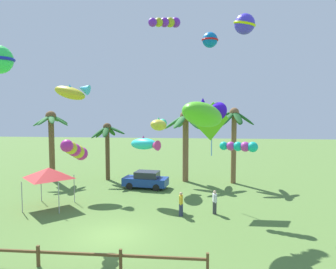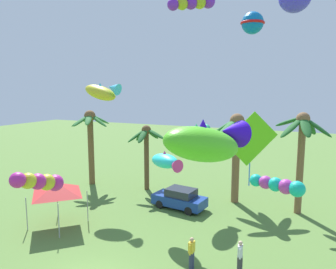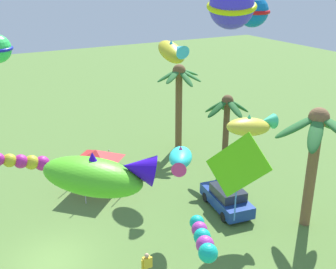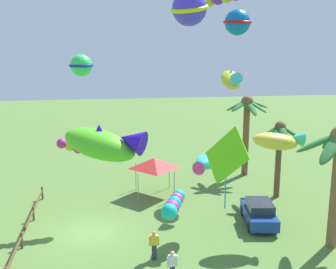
{
  "view_description": "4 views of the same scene",
  "coord_description": "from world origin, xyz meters",
  "px_view_note": "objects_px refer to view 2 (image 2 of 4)",
  "views": [
    {
      "loc": [
        4.65,
        -16.26,
        6.92
      ],
      "look_at": [
        2.56,
        5.64,
        5.19
      ],
      "focal_mm": 33.07,
      "sensor_mm": 36.0,
      "label": 1
    },
    {
      "loc": [
        8.42,
        -9.83,
        8.64
      ],
      "look_at": [
        1.81,
        4.7,
        6.36
      ],
      "focal_mm": 33.2,
      "sensor_mm": 36.0,
      "label": 2
    },
    {
      "loc": [
        17.65,
        -3.02,
        13.33
      ],
      "look_at": [
        2.75,
        5.06,
        6.74
      ],
      "focal_mm": 44.51,
      "sensor_mm": 36.0,
      "label": 3
    },
    {
      "loc": [
        23.65,
        1.45,
        11.25
      ],
      "look_at": [
        2.78,
        4.35,
        6.54
      ],
      "focal_mm": 44.75,
      "sensor_mm": 36.0,
      "label": 4
    }
  ],
  "objects_px": {
    "spectator_1": "(240,256)",
    "kite_tube_2": "(193,3)",
    "kite_tube_10": "(278,185)",
    "parked_car_0": "(180,198)",
    "kite_fish_9": "(197,133)",
    "palm_tree_0": "(302,140)",
    "kite_diamond_5": "(251,139)",
    "spectator_0": "(192,253)",
    "kite_fish_1": "(102,92)",
    "kite_ball_0": "(253,23)",
    "kite_fish_8": "(207,142)",
    "kite_tube_3": "(40,182)",
    "palm_tree_2": "(146,143)",
    "festival_tent": "(57,188)",
    "palm_tree_1": "(237,137)",
    "palm_tree_3": "(90,131)",
    "kite_fish_4": "(166,161)"
  },
  "relations": [
    {
      "from": "parked_car_0",
      "to": "spectator_1",
      "type": "distance_m",
      "value": 8.54
    },
    {
      "from": "spectator_0",
      "to": "spectator_1",
      "type": "relative_size",
      "value": 1.0
    },
    {
      "from": "palm_tree_1",
      "to": "palm_tree_3",
      "type": "xyz_separation_m",
      "value": [
        -13.18,
        -0.79,
        -0.15
      ]
    },
    {
      "from": "kite_ball_0",
      "to": "kite_fish_8",
      "type": "distance_m",
      "value": 7.96
    },
    {
      "from": "palm_tree_0",
      "to": "kite_ball_0",
      "type": "height_order",
      "value": "kite_ball_0"
    },
    {
      "from": "palm_tree_1",
      "to": "kite_fish_1",
      "type": "bearing_deg",
      "value": -162.45
    },
    {
      "from": "kite_ball_0",
      "to": "palm_tree_1",
      "type": "bearing_deg",
      "value": 106.7
    },
    {
      "from": "spectator_0",
      "to": "spectator_1",
      "type": "xyz_separation_m",
      "value": [
        2.21,
        0.63,
        0.0
      ]
    },
    {
      "from": "festival_tent",
      "to": "kite_ball_0",
      "type": "relative_size",
      "value": 2.11
    },
    {
      "from": "kite_ball_0",
      "to": "kite_fish_8",
      "type": "relative_size",
      "value": 0.32
    },
    {
      "from": "palm_tree_2",
      "to": "palm_tree_3",
      "type": "height_order",
      "value": "palm_tree_3"
    },
    {
      "from": "spectator_0",
      "to": "kite_fish_8",
      "type": "height_order",
      "value": "kite_fish_8"
    },
    {
      "from": "parked_car_0",
      "to": "festival_tent",
      "type": "relative_size",
      "value": 1.43
    },
    {
      "from": "kite_tube_3",
      "to": "kite_diamond_5",
      "type": "relative_size",
      "value": 0.67
    },
    {
      "from": "spectator_0",
      "to": "kite_fish_1",
      "type": "height_order",
      "value": "kite_fish_1"
    },
    {
      "from": "parked_car_0",
      "to": "spectator_0",
      "type": "height_order",
      "value": "spectator_0"
    },
    {
      "from": "palm_tree_1",
      "to": "kite_tube_10",
      "type": "bearing_deg",
      "value": -68.23
    },
    {
      "from": "palm_tree_1",
      "to": "spectator_0",
      "type": "distance_m",
      "value": 10.92
    },
    {
      "from": "festival_tent",
      "to": "palm_tree_1",
      "type": "bearing_deg",
      "value": 43.74
    },
    {
      "from": "palm_tree_0",
      "to": "kite_diamond_5",
      "type": "bearing_deg",
      "value": -110.12
    },
    {
      "from": "kite_tube_3",
      "to": "kite_fish_8",
      "type": "xyz_separation_m",
      "value": [
        6.87,
        1.56,
        1.95
      ]
    },
    {
      "from": "palm_tree_1",
      "to": "kite_fish_1",
      "type": "relative_size",
      "value": 2.0
    },
    {
      "from": "palm_tree_1",
      "to": "parked_car_0",
      "type": "xyz_separation_m",
      "value": [
        -3.43,
        -3.05,
        -4.38
      ]
    },
    {
      "from": "palm_tree_3",
      "to": "spectator_1",
      "type": "height_order",
      "value": "palm_tree_3"
    },
    {
      "from": "spectator_1",
      "to": "kite_tube_2",
      "type": "relative_size",
      "value": 0.71
    },
    {
      "from": "kite_ball_0",
      "to": "kite_fish_8",
      "type": "height_order",
      "value": "kite_ball_0"
    },
    {
      "from": "spectator_1",
      "to": "kite_tube_3",
      "type": "bearing_deg",
      "value": -149.11
    },
    {
      "from": "kite_diamond_5",
      "to": "kite_tube_10",
      "type": "xyz_separation_m",
      "value": [
        1.69,
        -2.71,
        -1.49
      ]
    },
    {
      "from": "kite_ball_0",
      "to": "kite_tube_2",
      "type": "relative_size",
      "value": 0.6
    },
    {
      "from": "palm_tree_0",
      "to": "kite_tube_10",
      "type": "xyz_separation_m",
      "value": [
        -0.68,
        -9.18,
        -0.68
      ]
    },
    {
      "from": "spectator_0",
      "to": "kite_fish_9",
      "type": "relative_size",
      "value": 0.5
    },
    {
      "from": "palm_tree_3",
      "to": "kite_ball_0",
      "type": "relative_size",
      "value": 5.05
    },
    {
      "from": "palm_tree_1",
      "to": "kite_fish_4",
      "type": "xyz_separation_m",
      "value": [
        -2.9,
        -6.61,
        -0.77
      ]
    },
    {
      "from": "spectator_1",
      "to": "kite_diamond_5",
      "type": "height_order",
      "value": "kite_diamond_5"
    },
    {
      "from": "spectator_1",
      "to": "kite_tube_2",
      "type": "distance_m",
      "value": 13.42
    },
    {
      "from": "kite_tube_10",
      "to": "parked_car_0",
      "type": "bearing_deg",
      "value": 137.99
    },
    {
      "from": "kite_diamond_5",
      "to": "spectator_0",
      "type": "bearing_deg",
      "value": -123.5
    },
    {
      "from": "palm_tree_0",
      "to": "palm_tree_2",
      "type": "bearing_deg",
      "value": 178.7
    },
    {
      "from": "palm_tree_2",
      "to": "kite_diamond_5",
      "type": "bearing_deg",
      "value": -34.21
    },
    {
      "from": "parked_car_0",
      "to": "kite_tube_10",
      "type": "height_order",
      "value": "kite_tube_10"
    },
    {
      "from": "spectator_0",
      "to": "kite_fish_1",
      "type": "relative_size",
      "value": 0.46
    },
    {
      "from": "kite_tube_3",
      "to": "kite_fish_4",
      "type": "height_order",
      "value": "kite_tube_3"
    },
    {
      "from": "spectator_1",
      "to": "kite_fish_9",
      "type": "distance_m",
      "value": 9.56
    },
    {
      "from": "kite_tube_3",
      "to": "kite_diamond_5",
      "type": "xyz_separation_m",
      "value": [
        7.54,
        7.1,
        1.29
      ]
    },
    {
      "from": "kite_fish_1",
      "to": "kite_fish_9",
      "type": "distance_m",
      "value": 8.24
    },
    {
      "from": "kite_tube_10",
      "to": "palm_tree_3",
      "type": "bearing_deg",
      "value": 152.64
    },
    {
      "from": "kite_tube_2",
      "to": "kite_tube_3",
      "type": "xyz_separation_m",
      "value": [
        -4.09,
        -7.52,
        -8.63
      ]
    },
    {
      "from": "parked_car_0",
      "to": "kite_diamond_5",
      "type": "bearing_deg",
      "value": -34.52
    },
    {
      "from": "spectator_0",
      "to": "palm_tree_2",
      "type": "bearing_deg",
      "value": 128.39
    },
    {
      "from": "kite_fish_8",
      "to": "kite_tube_3",
      "type": "bearing_deg",
      "value": -167.17
    }
  ]
}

